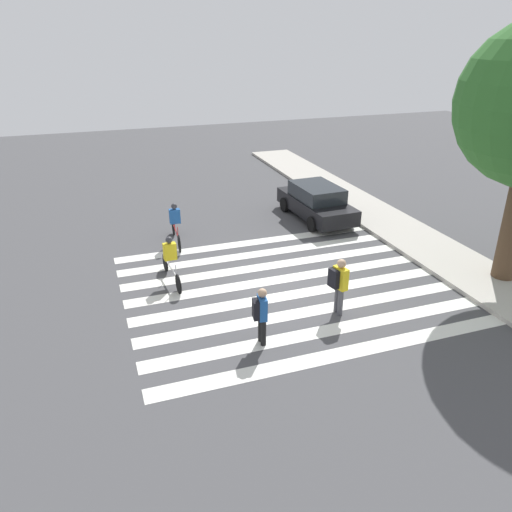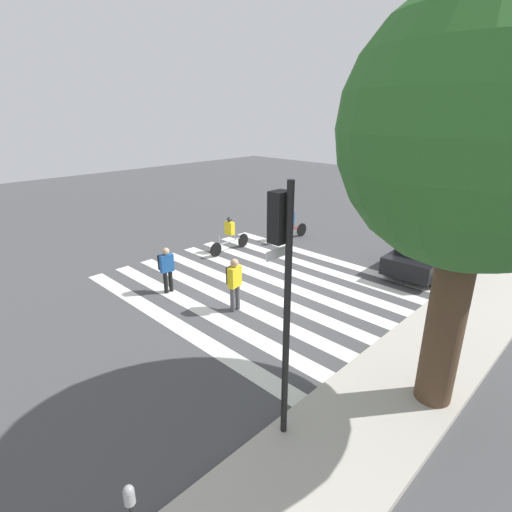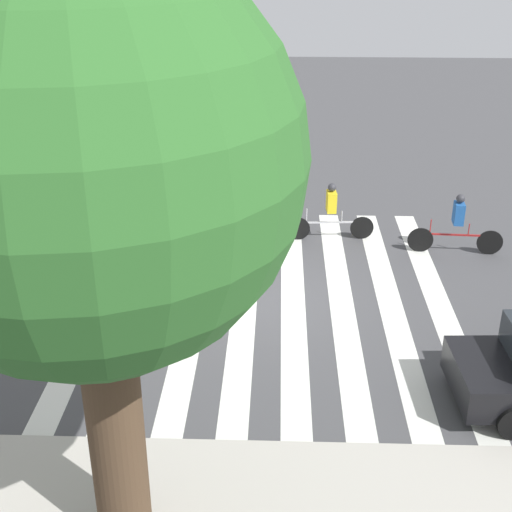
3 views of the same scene
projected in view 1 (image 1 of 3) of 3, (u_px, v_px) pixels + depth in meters
The scene contains 8 objects.
ground_plane at pixel (285, 287), 15.94m from camera, with size 60.00×60.00×0.00m, color #444447.
sidewalk_curb at pixel (447, 258), 17.79m from camera, with size 36.00×2.50×0.14m.
crosswalk_stripes at pixel (285, 287), 15.94m from camera, with size 8.18×10.00×0.01m.
pedestrian_adult_tall_backpack at pixel (339, 282), 14.08m from camera, with size 0.51×0.46×1.71m.
pedestrian_adult_blue_shirt at pixel (261, 312), 12.70m from camera, with size 0.47×0.41×1.61m.
cyclist_near_curb at pixel (175, 222), 18.87m from camera, with size 2.40×0.41×1.61m.
cyclist_far_lane at pixel (170, 258), 15.93m from camera, with size 2.33×0.42×1.59m.
car_parked_far_curb at pixel (316, 202), 21.43m from camera, with size 4.41×2.07×1.49m.
Camera 1 is at (13.01, -5.53, 7.50)m, focal length 35.00 mm.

